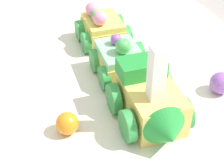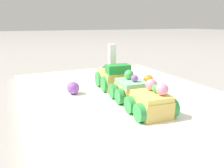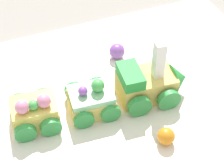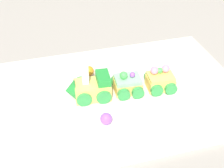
{
  "view_description": "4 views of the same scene",
  "coord_description": "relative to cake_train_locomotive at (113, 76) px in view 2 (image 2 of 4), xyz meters",
  "views": [
    {
      "loc": [
        0.37,
        -0.17,
        0.32
      ],
      "look_at": [
        0.04,
        -0.03,
        0.05
      ],
      "focal_mm": 60.0,
      "sensor_mm": 36.0,
      "label": 1
    },
    {
      "loc": [
        -0.42,
        0.23,
        0.17
      ],
      "look_at": [
        0.04,
        0.02,
        0.03
      ],
      "focal_mm": 35.0,
      "sensor_mm": 36.0,
      "label": 2
    },
    {
      "loc": [
        -0.14,
        -0.38,
        0.48
      ],
      "look_at": [
        0.0,
        -0.03,
        0.09
      ],
      "focal_mm": 60.0,
      "sensor_mm": 36.0,
      "label": 3
    },
    {
      "loc": [
        0.2,
        0.63,
        0.53
      ],
      "look_at": [
        0.03,
        0.04,
        0.07
      ],
      "focal_mm": 50.0,
      "sensor_mm": 36.0,
      "label": 4
    }
  ],
  "objects": [
    {
      "name": "ground_plane",
      "position": [
        -0.08,
        0.0,
        -0.04
      ],
      "size": [
        10.0,
        10.0,
        0.0
      ],
      "primitive_type": "plane",
      "color": "gray"
    },
    {
      "name": "gumball_orange",
      "position": [
        -0.02,
        -0.1,
        -0.01
      ],
      "size": [
        0.03,
        0.03,
        0.03
      ],
      "primitive_type": "sphere",
      "color": "orange",
      "rests_on": "display_board"
    },
    {
      "name": "cake_car_lemon",
      "position": [
        -0.19,
        0.01,
        -0.0
      ],
      "size": [
        0.08,
        0.08,
        0.06
      ],
      "rotation": [
        0.0,
        0.0,
        -0.08
      ],
      "color": "#EACC66",
      "rests_on": "display_board"
    },
    {
      "name": "display_board",
      "position": [
        -0.08,
        0.0,
        -0.03
      ],
      "size": [
        0.66,
        0.46,
        0.01
      ],
      "primitive_type": "cube",
      "color": "white",
      "rests_on": "ground_plane"
    },
    {
      "name": "cake_train_locomotive",
      "position": [
        0.0,
        0.0,
        0.0
      ],
      "size": [
        0.12,
        0.09,
        0.11
      ],
      "rotation": [
        0.0,
        0.0,
        -0.08
      ],
      "color": "#EACC66",
      "rests_on": "display_board"
    },
    {
      "name": "gumball_purple",
      "position": [
        -0.02,
        0.11,
        -0.01
      ],
      "size": [
        0.03,
        0.03,
        0.03
      ],
      "primitive_type": "sphere",
      "color": "#9956C6",
      "rests_on": "display_board"
    },
    {
      "name": "cake_car_mint",
      "position": [
        -0.1,
        0.01,
        -0.01
      ],
      "size": [
        0.08,
        0.08,
        0.06
      ],
      "rotation": [
        0.0,
        0.0,
        -0.08
      ],
      "color": "#EACC66",
      "rests_on": "display_board"
    }
  ]
}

